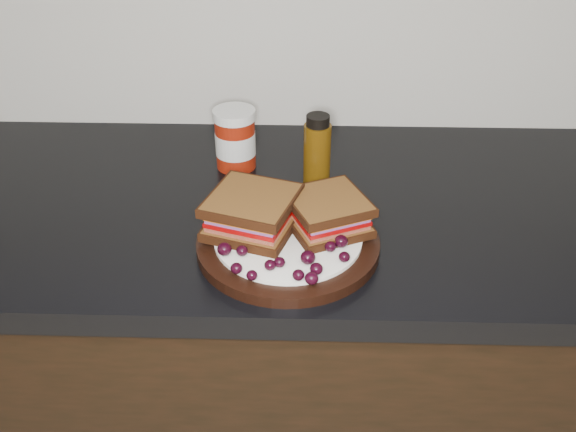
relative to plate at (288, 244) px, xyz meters
The scene contains 32 objects.
base_cabinets 0.53m from the plate, 141.43° to the left, with size 3.96×0.58×0.86m, color black.
countertop 0.23m from the plate, 141.43° to the left, with size 3.98×0.60×0.04m, color black.
plate is the anchor object (origin of this frame).
sandwich_left 0.07m from the plate, 160.35° to the left, with size 0.13×0.13×0.06m, color brown, non-canonical shape.
sandwich_right 0.08m from the plate, 23.44° to the left, with size 0.11×0.11×0.05m, color brown, non-canonical shape.
grape_0 0.11m from the plate, 150.97° to the right, with size 0.02×0.02×0.02m, color black.
grape_1 0.09m from the plate, 141.89° to the right, with size 0.02×0.02×0.02m, color black.
grape_2 0.12m from the plate, 126.86° to the right, with size 0.02×0.02×0.02m, color black.
grape_3 0.12m from the plate, 113.63° to the right, with size 0.02×0.02×0.01m, color black.
grape_4 0.09m from the plate, 105.33° to the right, with size 0.02×0.02×0.02m, color black.
grape_5 0.08m from the plate, 97.26° to the right, with size 0.02×0.02×0.02m, color black.
grape_6 0.11m from the plate, 80.59° to the right, with size 0.02×0.02×0.02m, color black.
grape_7 0.12m from the plate, 72.50° to the right, with size 0.02×0.02×0.02m, color black.
grape_8 0.10m from the plate, 65.23° to the right, with size 0.02×0.02×0.02m, color black.
grape_9 0.08m from the plate, 65.73° to the right, with size 0.02×0.02×0.02m, color black.
grape_10 0.11m from the plate, 36.65° to the right, with size 0.02×0.02×0.02m, color black.
grape_11 0.08m from the plate, 30.37° to the right, with size 0.02×0.02×0.02m, color black.
grape_12 0.09m from the plate, 17.94° to the right, with size 0.02×0.02×0.02m, color black.
grape_13 0.11m from the plate, 10.56° to the left, with size 0.02×0.02×0.02m, color black.
grape_14 0.08m from the plate, 24.13° to the left, with size 0.02×0.02×0.02m, color black.
grape_15 0.05m from the plate, 26.91° to the left, with size 0.02×0.02×0.02m, color black.
grape_16 0.08m from the plate, 135.00° to the left, with size 0.02×0.02×0.01m, color black.
grape_17 0.07m from the plate, 135.78° to the left, with size 0.02×0.02×0.02m, color black.
grape_18 0.10m from the plate, 158.76° to the left, with size 0.02×0.02×0.02m, color black.
grape_19 0.08m from the plate, 165.86° to the left, with size 0.02×0.02×0.02m, color black.
grape_20 0.07m from the plate, behind, with size 0.02×0.02×0.02m, color black.
grape_21 0.07m from the plate, 164.64° to the right, with size 0.01×0.01×0.01m, color black.
grape_22 0.06m from the plate, 148.71° to the left, with size 0.02×0.02×0.02m, color black.
grape_23 0.10m from the plate, 153.42° to the left, with size 0.02×0.02×0.02m, color black.
grape_24 0.07m from the plate, 168.30° to the left, with size 0.02×0.02×0.02m, color black.
condiment_jar 0.28m from the plate, 111.95° to the left, with size 0.08×0.08×0.11m, color maroon.
oil_bottle 0.21m from the plate, 77.22° to the left, with size 0.05×0.05×0.13m, color #492E07.
Camera 1 is at (0.20, 0.76, 1.48)m, focal length 40.00 mm.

